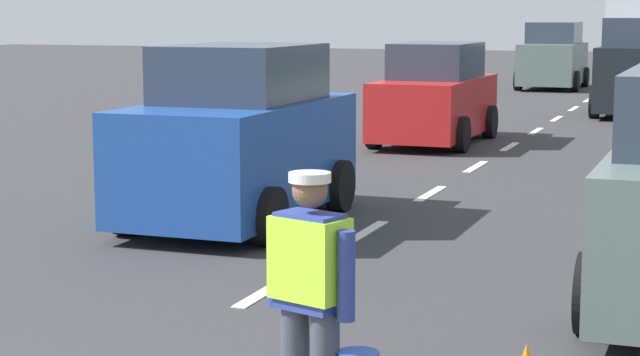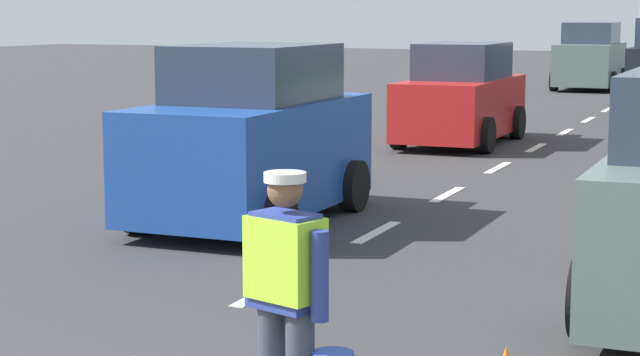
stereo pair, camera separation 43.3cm
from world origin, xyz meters
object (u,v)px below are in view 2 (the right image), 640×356
(car_oncoming_lead, at_px, (252,140))
(car_oncoming_second, at_px, (461,97))
(car_oncoming_third, at_px, (590,58))
(road_worker, at_px, (289,292))

(car_oncoming_lead, xyz_separation_m, car_oncoming_second, (0.15, 9.06, -0.11))
(car_oncoming_third, xyz_separation_m, car_oncoming_lead, (0.07, -25.57, -0.00))
(car_oncoming_lead, distance_m, car_oncoming_second, 9.06)
(car_oncoming_third, xyz_separation_m, car_oncoming_second, (0.22, -16.51, -0.11))
(road_worker, relative_size, car_oncoming_third, 0.42)
(car_oncoming_second, bearing_deg, road_worker, -78.11)
(road_worker, bearing_deg, car_oncoming_third, 96.20)
(road_worker, bearing_deg, car_oncoming_lead, 118.06)
(car_oncoming_third, bearing_deg, road_worker, -83.80)
(road_worker, relative_size, car_oncoming_lead, 0.43)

